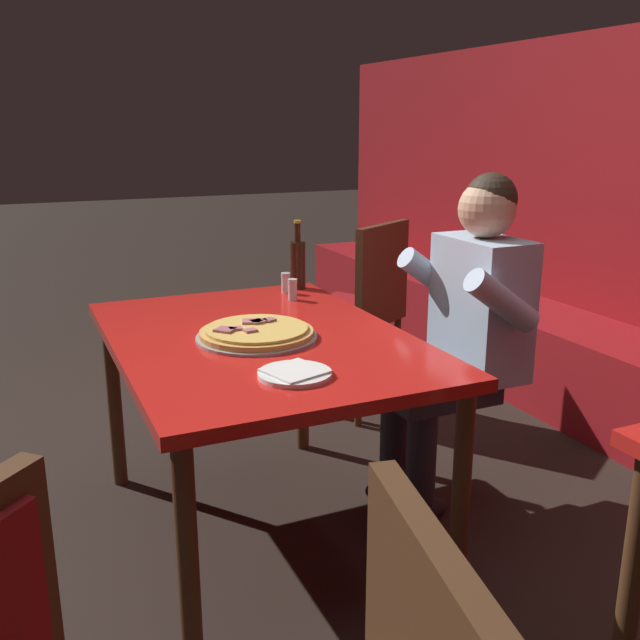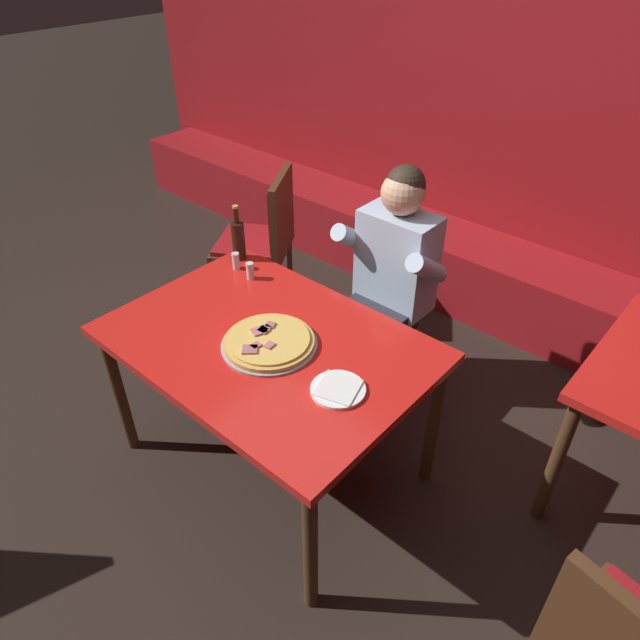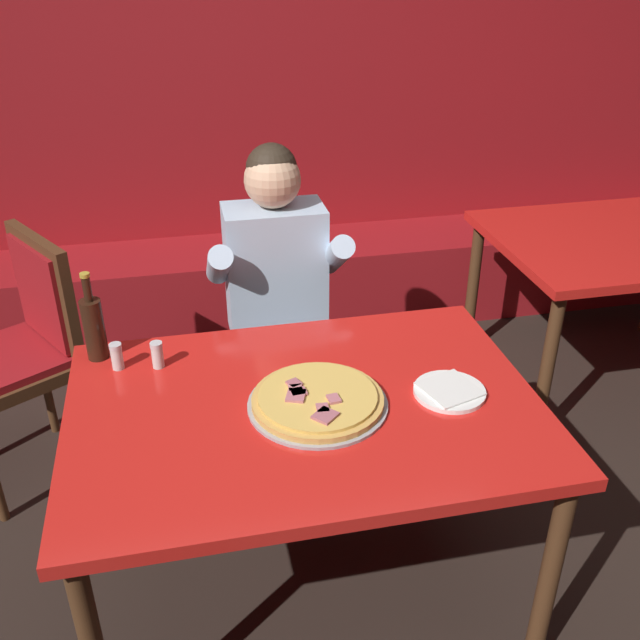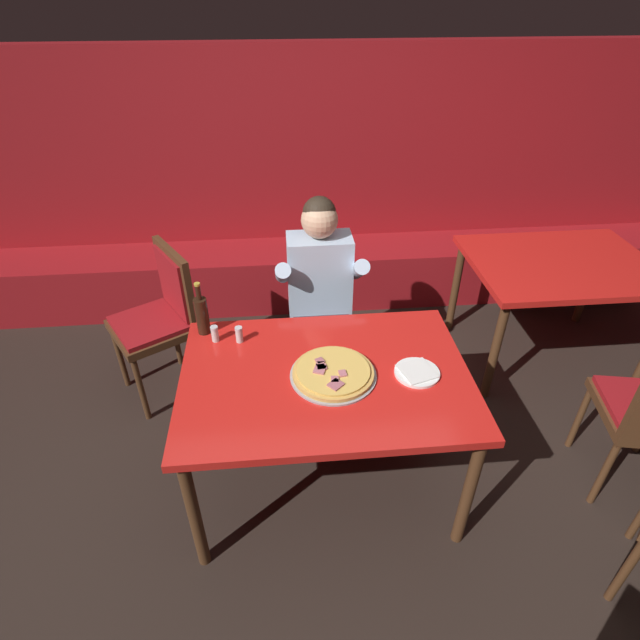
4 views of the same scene
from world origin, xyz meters
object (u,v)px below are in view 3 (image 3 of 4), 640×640
beer_bottle (94,327)px  shaker_oregano (117,357)px  main_dining_table (305,425)px  dining_chair_far_right (22,342)px  plate_white_paper (450,391)px  shaker_parmesan (158,356)px  background_dining_table (623,254)px  diner_seated_blue_shirt (279,297)px  pizza (318,401)px

beer_bottle → shaker_oregano: beer_bottle is taller
main_dining_table → dining_chair_far_right: (-0.92, 0.86, -0.10)m
plate_white_paper → dining_chair_far_right: size_ratio=0.21×
shaker_parmesan → background_dining_table: 2.15m
background_dining_table → diner_seated_blue_shirt: bearing=-174.0°
plate_white_paper → dining_chair_far_right: dining_chair_far_right is taller
pizza → diner_seated_blue_shirt: size_ratio=0.31×
diner_seated_blue_shirt → main_dining_table: bearing=-93.9°
main_dining_table → diner_seated_blue_shirt: size_ratio=1.05×
beer_bottle → diner_seated_blue_shirt: size_ratio=0.23×
main_dining_table → shaker_oregano: 0.62m
pizza → dining_chair_far_right: dining_chair_far_right is taller
dining_chair_far_right → pizza: bearing=-42.6°
main_dining_table → background_dining_table: same height
pizza → shaker_parmesan: shaker_parmesan is taller
shaker_parmesan → dining_chair_far_right: (-0.52, 0.57, -0.22)m
pizza → plate_white_paper: 0.39m
pizza → dining_chair_far_right: size_ratio=0.41×
main_dining_table → pizza: 0.10m
diner_seated_blue_shirt → dining_chair_far_right: diner_seated_blue_shirt is taller
main_dining_table → background_dining_table: (1.63, 0.94, -0.01)m
beer_bottle → shaker_oregano: size_ratio=3.40×
dining_chair_far_right → plate_white_paper: bearing=-33.8°
beer_bottle → background_dining_table: bearing=14.2°
pizza → beer_bottle: bearing=147.1°
beer_bottle → diner_seated_blue_shirt: diner_seated_blue_shirt is taller
shaker_parmesan → plate_white_paper: bearing=-21.5°
pizza → background_dining_table: size_ratio=0.34×
main_dining_table → diner_seated_blue_shirt: 0.78m
pizza → shaker_oregano: (-0.56, 0.32, 0.02)m
main_dining_table → dining_chair_far_right: bearing=137.0°
beer_bottle → diner_seated_blue_shirt: bearing=31.7°
shaker_parmesan → dining_chair_far_right: dining_chair_far_right is taller
beer_bottle → dining_chair_far_right: (-0.33, 0.47, -0.29)m
beer_bottle → background_dining_table: 2.30m
plate_white_paper → shaker_parmesan: (-0.83, 0.33, 0.03)m
plate_white_paper → diner_seated_blue_shirt: size_ratio=0.16×
main_dining_table → background_dining_table: bearing=30.0°
shaker_oregano → dining_chair_far_right: bearing=125.4°
beer_bottle → shaker_oregano: (0.06, -0.08, -0.07)m
main_dining_table → background_dining_table: 1.89m
diner_seated_blue_shirt → dining_chair_far_right: (-0.97, 0.08, -0.12)m
diner_seated_blue_shirt → background_dining_table: bearing=6.0°
plate_white_paper → shaker_oregano: size_ratio=2.44×
main_dining_table → shaker_parmesan: (-0.40, 0.28, 0.12)m
diner_seated_blue_shirt → background_dining_table: (1.58, 0.17, -0.03)m
diner_seated_blue_shirt → background_dining_table: diner_seated_blue_shirt is taller
plate_white_paper → shaker_parmesan: size_ratio=2.44×
beer_bottle → diner_seated_blue_shirt: 0.77m
main_dining_table → plate_white_paper: size_ratio=6.39×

